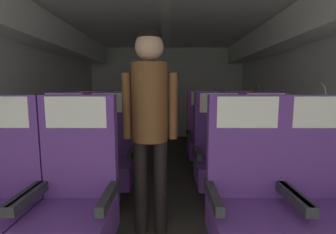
# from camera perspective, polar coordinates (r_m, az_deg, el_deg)

# --- Properties ---
(ground) EXTENTS (3.79, 6.14, 0.02)m
(ground) POSITION_cam_1_polar(r_m,az_deg,el_deg) (2.96, -0.72, -16.50)
(ground) COLOR #3D3833
(fuselage_shell) EXTENTS (3.67, 5.79, 2.14)m
(fuselage_shell) POSITION_cam_1_polar(r_m,az_deg,el_deg) (3.00, -0.66, 14.44)
(fuselage_shell) COLOR silver
(fuselage_shell) RESTS_ON ground
(seat_a_left_aisle) EXTENTS (0.51, 0.47, 1.13)m
(seat_a_left_aisle) POSITION_cam_1_polar(r_m,az_deg,el_deg) (1.68, -21.57, -18.25)
(seat_a_left_aisle) COLOR #38383D
(seat_a_left_aisle) RESTS_ON ground
(seat_a_right_aisle) EXTENTS (0.51, 0.47, 1.13)m
(seat_a_right_aisle) POSITION_cam_1_polar(r_m,az_deg,el_deg) (1.85, 33.71, -16.48)
(seat_a_right_aisle) COLOR #38383D
(seat_a_right_aisle) RESTS_ON ground
(seat_a_right_window) EXTENTS (0.51, 0.47, 1.13)m
(seat_a_right_window) POSITION_cam_1_polar(r_m,az_deg,el_deg) (1.65, 18.79, -18.56)
(seat_a_right_window) COLOR #38383D
(seat_a_right_window) RESTS_ON ground
(seat_b_left_window) EXTENTS (0.51, 0.47, 1.13)m
(seat_b_left_window) POSITION_cam_1_polar(r_m,az_deg,el_deg) (2.68, -23.90, -8.73)
(seat_b_left_window) COLOR #38383D
(seat_b_left_window) RESTS_ON ground
(seat_b_left_aisle) EXTENTS (0.51, 0.47, 1.13)m
(seat_b_left_aisle) POSITION_cam_1_polar(r_m,az_deg,el_deg) (2.53, -13.71, -9.25)
(seat_b_left_aisle) COLOR #38383D
(seat_b_left_aisle) RESTS_ON ground
(seat_b_right_aisle) EXTENTS (0.51, 0.47, 1.13)m
(seat_b_right_aisle) POSITION_cam_1_polar(r_m,az_deg,el_deg) (2.63, 22.56, -8.97)
(seat_b_right_aisle) COLOR #38383D
(seat_b_right_aisle) RESTS_ON ground
(seat_b_right_window) EXTENTS (0.51, 0.47, 1.13)m
(seat_b_right_window) POSITION_cam_1_polar(r_m,az_deg,el_deg) (2.50, 12.20, -9.43)
(seat_b_right_window) COLOR #38383D
(seat_b_right_window) RESTS_ON ground
(seat_c_left_window) EXTENTS (0.51, 0.47, 1.13)m
(seat_c_left_window) POSITION_cam_1_polar(r_m,az_deg,el_deg) (3.55, -17.71, -4.66)
(seat_c_left_window) COLOR #38383D
(seat_c_left_window) RESTS_ON ground
(seat_c_left_aisle) EXTENTS (0.51, 0.47, 1.13)m
(seat_c_left_aisle) POSITION_cam_1_polar(r_m,az_deg,el_deg) (3.43, -9.89, -4.85)
(seat_c_left_aisle) COLOR #38383D
(seat_c_left_aisle) RESTS_ON ground
(seat_c_right_aisle) EXTENTS (0.51, 0.47, 1.13)m
(seat_c_right_aisle) POSITION_cam_1_polar(r_m,az_deg,el_deg) (3.52, 16.70, -4.74)
(seat_c_right_aisle) COLOR #38383D
(seat_c_right_aisle) RESTS_ON ground
(seat_c_right_window) EXTENTS (0.51, 0.47, 1.13)m
(seat_c_right_window) POSITION_cam_1_polar(r_m,az_deg,el_deg) (3.41, 8.93, -4.90)
(seat_c_right_window) COLOR #38383D
(seat_c_right_window) RESTS_ON ground
(flight_attendant) EXTENTS (0.43, 0.28, 1.62)m
(flight_attendant) POSITION_cam_1_polar(r_m,az_deg,el_deg) (1.84, -4.39, 1.51)
(flight_attendant) COLOR black
(flight_attendant) RESTS_ON ground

